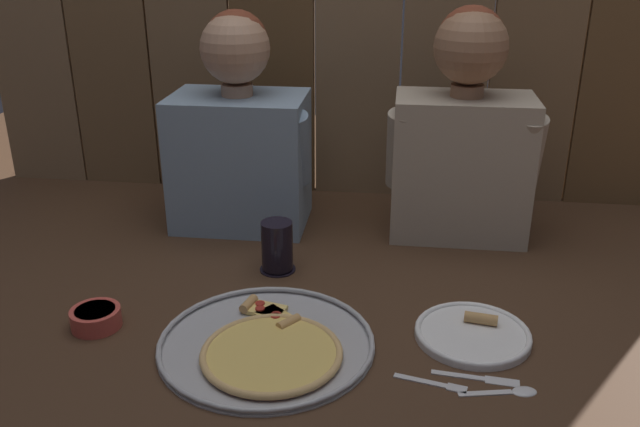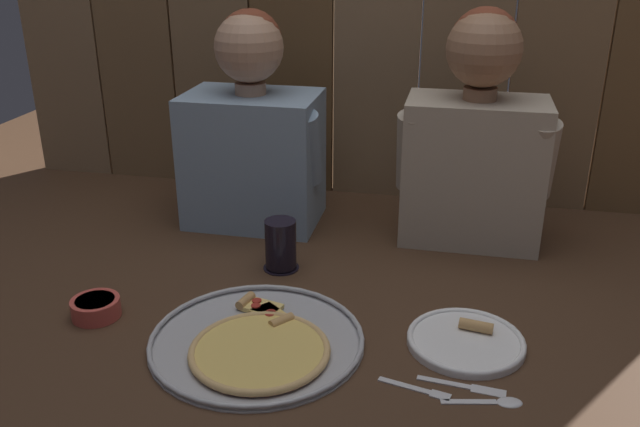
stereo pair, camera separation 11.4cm
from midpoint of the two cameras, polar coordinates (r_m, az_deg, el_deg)
ground_plane at (r=1.43m, az=-1.55°, el=-8.33°), size 3.20×3.20×0.00m
pizza_tray at (r=1.32m, az=-6.91°, el=-11.04°), size 0.42×0.42×0.03m
dinner_plate at (r=1.36m, az=10.41°, el=-9.96°), size 0.23×0.23×0.03m
drinking_glass at (r=1.57m, az=-5.72°, el=-2.85°), size 0.08×0.08×0.12m
dipping_bowl at (r=1.46m, az=-20.57°, el=-8.22°), size 0.10×0.10×0.04m
table_fork at (r=1.23m, az=6.91°, el=-14.08°), size 0.13×0.04×0.01m
table_knife at (r=1.26m, az=10.43°, el=-13.52°), size 0.16×0.03×0.01m
table_spoon at (r=1.24m, az=13.27°, el=-14.41°), size 0.14×0.05×0.01m
diner_left at (r=1.78m, az=-8.68°, el=6.60°), size 0.38×0.24×0.56m
diner_right at (r=1.72m, az=10.14°, el=6.57°), size 0.38×0.21×0.58m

